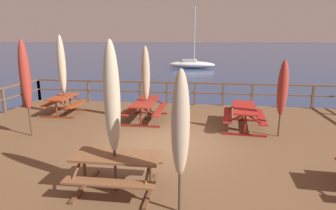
{
  "coord_description": "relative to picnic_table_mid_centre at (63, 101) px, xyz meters",
  "views": [
    {
      "loc": [
        1.22,
        -7.98,
        3.77
      ],
      "look_at": [
        0.0,
        0.8,
        1.67
      ],
      "focal_mm": 30.06,
      "sensor_mm": 36.0,
      "label": 1
    }
  ],
  "objects": [
    {
      "name": "patio_umbrella_short_front",
      "position": [
        3.62,
        -0.4,
        1.26
      ],
      "size": [
        0.32,
        0.32,
        2.85
      ],
      "color": "#4C3828",
      "rests_on": "wooden_deck"
    },
    {
      "name": "railing_waterside_far",
      "position": [
        4.69,
        2.44,
        0.18
      ],
      "size": [
        14.74,
        0.1,
        1.09
      ],
      "color": "brown",
      "rests_on": "wooden_deck"
    },
    {
      "name": "picnic_table_front_right",
      "position": [
        7.25,
        -0.88,
        0.02
      ],
      "size": [
        1.56,
        2.24,
        0.78
      ],
      "color": "maroon",
      "rests_on": "wooden_deck"
    },
    {
      "name": "picnic_table_mid_left",
      "position": [
        4.12,
        -5.56,
        0.01
      ],
      "size": [
        1.8,
        1.41,
        0.78
      ],
      "color": "brown",
      "rests_on": "wooden_deck"
    },
    {
      "name": "patio_umbrella_tall_back_right",
      "position": [
        4.1,
        -5.61,
        1.42
      ],
      "size": [
        0.32,
        0.32,
        3.1
      ],
      "color": "#4C3828",
      "rests_on": "wooden_deck"
    },
    {
      "name": "picnic_table_front_left",
      "position": [
        3.61,
        -0.38,
        0.02
      ],
      "size": [
        1.4,
        2.2,
        0.78
      ],
      "color": "maroon",
      "rests_on": "wooden_deck"
    },
    {
      "name": "ground_plane",
      "position": [
        4.69,
        -2.77,
        -1.22
      ],
      "size": [
        600.0,
        600.0,
        0.0
      ],
      "primitive_type": "plane",
      "color": "navy"
    },
    {
      "name": "wooden_deck",
      "position": [
        4.69,
        -2.77,
        -0.88
      ],
      "size": [
        14.94,
        10.72,
        0.67
      ],
      "primitive_type": "cube",
      "color": "brown",
      "rests_on": "ground"
    },
    {
      "name": "sailboat_distant",
      "position": [
        3.89,
        26.25,
        -0.71
      ],
      "size": [
        6.08,
        1.99,
        7.72
      ],
      "color": "white",
      "rests_on": "ground"
    },
    {
      "name": "patio_umbrella_tall_front",
      "position": [
        5.49,
        -6.19,
        1.13
      ],
      "size": [
        0.32,
        0.32,
        2.63
      ],
      "color": "#4C3828",
      "rests_on": "wooden_deck"
    },
    {
      "name": "patio_umbrella_short_mid",
      "position": [
        0.29,
        -2.71,
        1.41
      ],
      "size": [
        0.32,
        0.32,
        3.09
      ],
      "color": "#4C3828",
      "rests_on": "wooden_deck"
    },
    {
      "name": "patio_umbrella_tall_mid_left",
      "position": [
        8.28,
        -1.66,
        1.02
      ],
      "size": [
        0.32,
        0.32,
        2.48
      ],
      "color": "#4C3828",
      "rests_on": "wooden_deck"
    },
    {
      "name": "patio_umbrella_short_back",
      "position": [
        0.06,
        0.0,
        1.52
      ],
      "size": [
        0.32,
        0.32,
        3.25
      ],
      "color": "#4C3828",
      "rests_on": "wooden_deck"
    },
    {
      "name": "picnic_table_mid_centre",
      "position": [
        0.0,
        0.0,
        0.0
      ],
      "size": [
        1.45,
        1.65,
        0.78
      ],
      "color": "#993819",
      "rests_on": "wooden_deck"
    }
  ]
}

